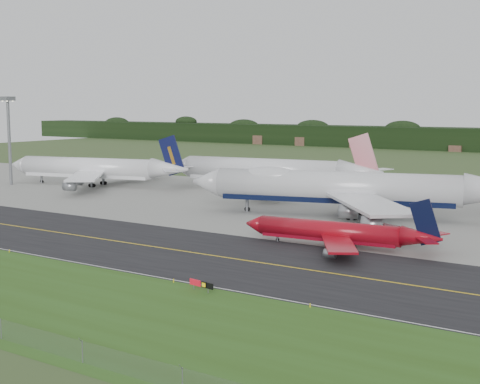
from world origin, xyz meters
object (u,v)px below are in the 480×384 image
Objects in this scene: jet_ba_747 at (348,188)px; floodlight_mast at (9,124)px; jet_star_tail at (272,171)px; jet_red_737 at (339,233)px; jet_navy_gold at (97,169)px; taxiway_sign at (201,284)px.

jet_ba_747 is 111.52m from floodlight_mast.
jet_ba_747 is at bearing -39.06° from jet_star_tail.
jet_navy_gold is at bearing 157.29° from jet_red_737.
jet_red_737 is at bearing -68.58° from jet_ba_747.
jet_navy_gold is at bearing 172.75° from jet_ba_747.
floodlight_mast reaches higher than jet_navy_gold.
jet_red_737 is 0.58× the size of jet_navy_gold.
floodlight_mast is (-122.70, 28.81, 15.87)m from jet_red_737.
jet_ba_747 is 17.39× the size of taxiway_sign.
taxiway_sign is at bearing -96.20° from jet_red_737.
jet_star_tail is 15.32× the size of taxiway_sign.
jet_star_tail is 2.40× the size of floodlight_mast.
jet_ba_747 is 1.21× the size of jet_navy_gold.
jet_star_tail is at bearing 128.89° from jet_red_737.
jet_star_tail is 104.41m from taxiway_sign.
jet_navy_gold reaches higher than jet_red_737.
jet_star_tail is (-36.21, 29.39, -0.68)m from jet_ba_747.
jet_ba_747 is at bearing 97.06° from taxiway_sign.
floodlight_mast reaches higher than jet_red_737.
jet_red_737 is at bearing -22.71° from jet_navy_gold.
jet_navy_gold is at bearing 141.23° from taxiway_sign.
floodlight_mast is at bearing -179.28° from jet_ba_747.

